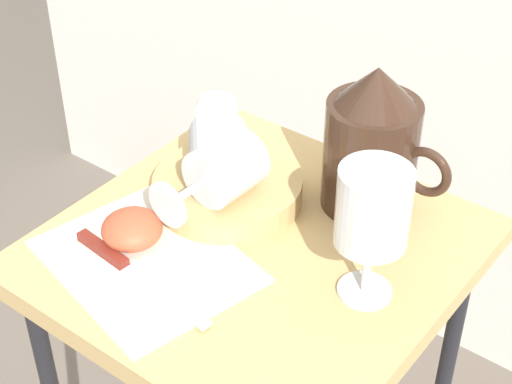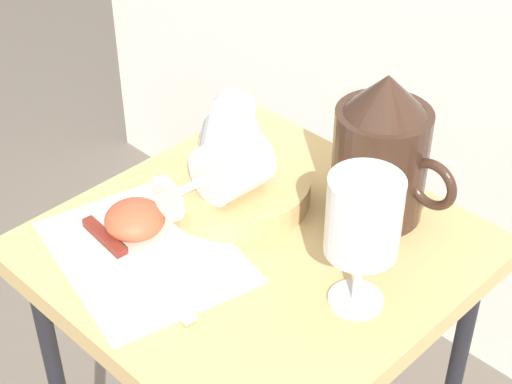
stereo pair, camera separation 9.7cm
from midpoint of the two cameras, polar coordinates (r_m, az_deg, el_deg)
table at (r=1.08m, az=-2.61°, el=-6.94°), size 0.48×0.48×0.71m
linen_napkin at (r=1.01m, az=-10.38°, el=-4.85°), size 0.29×0.25×0.00m
basket_tray at (r=1.09m, az=-4.56°, el=0.08°), size 0.20×0.20×0.03m
pitcher at (r=1.05m, az=5.37°, el=2.71°), size 0.17×0.12×0.20m
wine_glass_upright at (r=0.89m, az=4.99°, el=-1.65°), size 0.08×0.08×0.17m
wine_glass_tipped_near at (r=1.02m, az=-4.97°, el=1.48°), size 0.08×0.15×0.08m
wine_glass_tipped_far at (r=1.06m, az=-5.20°, el=2.94°), size 0.15×0.15×0.08m
apple_half_left at (r=1.03m, az=-11.29°, el=-2.64°), size 0.08×0.08×0.04m
knife at (r=1.00m, az=-12.04°, el=-5.01°), size 0.23×0.04×0.01m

